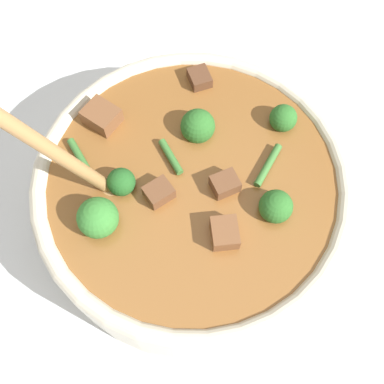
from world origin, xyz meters
TOP-DOWN VIEW (x-y plane):
  - ground_plane at (0.00, 0.00)m, footprint 4.00×4.00m
  - stew_bowl at (0.00, 0.00)m, footprint 0.30×0.31m

SIDE VIEW (x-z plane):
  - ground_plane at x=0.00m, z-range 0.00..0.00m
  - stew_bowl at x=0.00m, z-range -0.09..0.19m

